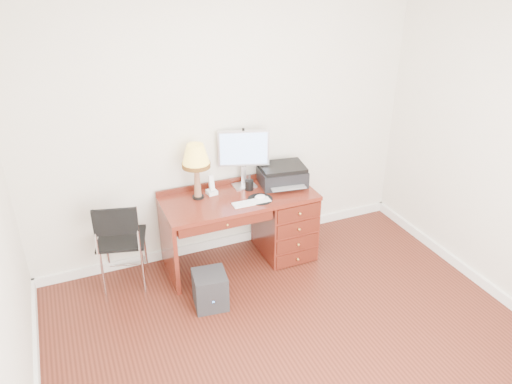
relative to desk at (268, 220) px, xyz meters
name	(u,v)px	position (x,y,z in m)	size (l,w,h in m)	color
ground	(302,351)	(-0.32, -1.40, -0.41)	(4.00, 4.00, 0.00)	#3B150D
room_shell	(270,300)	(-0.32, -0.77, -0.36)	(4.00, 4.00, 4.00)	silver
desk	(268,220)	(0.00, 0.00, 0.00)	(1.50, 0.67, 0.75)	maroon
monitor	(243,151)	(-0.19, 0.21, 0.70)	(0.50, 0.24, 0.58)	silver
keyboard	(252,202)	(-0.26, -0.18, 0.34)	(0.37, 0.11, 0.01)	white
mouse_pad	(260,198)	(-0.16, -0.14, 0.35)	(0.24, 0.24, 0.05)	black
printer	(282,175)	(0.19, 0.09, 0.44)	(0.51, 0.42, 0.20)	black
leg_lamp	(196,159)	(-0.70, 0.12, 0.74)	(0.27, 0.27, 0.55)	black
phone	(212,189)	(-0.55, 0.14, 0.40)	(0.10, 0.10, 0.20)	white
pen_cup	(249,185)	(-0.17, 0.09, 0.39)	(0.08, 0.08, 0.10)	black
chair	(122,236)	(-1.46, 0.03, 0.14)	(0.52, 0.53, 0.91)	black
equipment_box	(210,290)	(-0.82, -0.56, -0.24)	(0.29, 0.29, 0.34)	black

